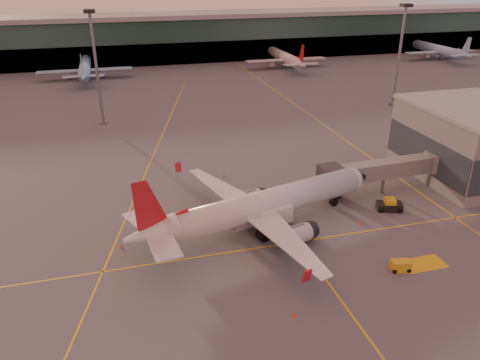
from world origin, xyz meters
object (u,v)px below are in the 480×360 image
object	(u,v)px
pushback_tug	(389,206)
gpu_cart	(400,266)
main_airplane	(260,207)
catering_truck	(274,218)

from	to	relation	value
pushback_tug	gpu_cart	bearing A→B (deg)	-98.18
main_airplane	pushback_tug	size ratio (longest dim) A/B	8.93
catering_truck	gpu_cart	world-z (taller)	catering_truck
main_airplane	catering_truck	xyz separation A→B (m)	(1.75, -1.02, -1.46)
catering_truck	pushback_tug	world-z (taller)	catering_truck
main_airplane	gpu_cart	xyz separation A→B (m)	(13.80, -13.81, -3.06)
catering_truck	pushback_tug	xyz separation A→B (m)	(19.24, 1.35, -1.48)
catering_truck	pushback_tug	size ratio (longest dim) A/B	1.31
catering_truck	gpu_cart	size ratio (longest dim) A/B	2.15
main_airplane	gpu_cart	world-z (taller)	main_airplane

